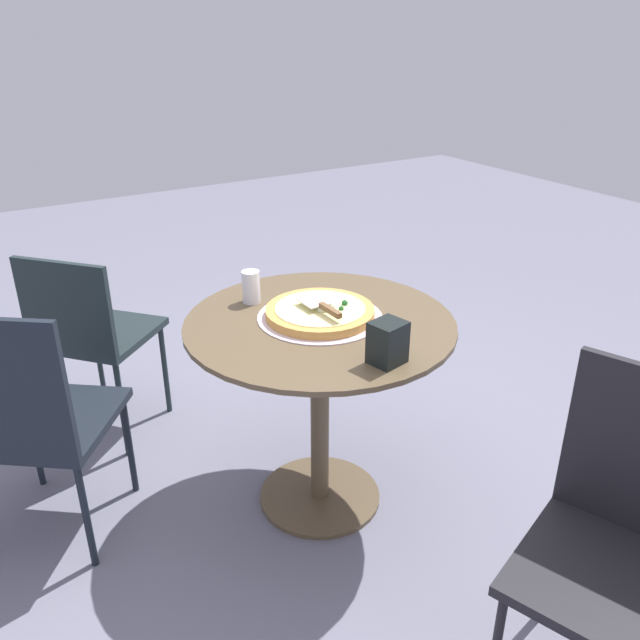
# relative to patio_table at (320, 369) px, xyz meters

# --- Properties ---
(ground_plane) EXTENTS (10.00, 10.00, 0.00)m
(ground_plane) POSITION_rel_patio_table_xyz_m (0.00, 0.00, -0.56)
(ground_plane) COLOR slate
(patio_table) EXTENTS (0.91, 0.91, 0.75)m
(patio_table) POSITION_rel_patio_table_xyz_m (0.00, 0.00, 0.00)
(patio_table) COLOR brown
(patio_table) RESTS_ON ground
(pizza_on_tray) EXTENTS (0.43, 0.43, 0.05)m
(pizza_on_tray) POSITION_rel_patio_table_xyz_m (-0.02, 0.01, 0.20)
(pizza_on_tray) COLOR silver
(pizza_on_tray) RESTS_ON patio_table
(pizza_server) EXTENTS (0.21, 0.08, 0.02)m
(pizza_server) POSITION_rel_patio_table_xyz_m (0.02, -0.00, 0.25)
(pizza_server) COLOR silver
(pizza_server) RESTS_ON pizza_on_tray
(drinking_cup) EXTENTS (0.06, 0.06, 0.12)m
(drinking_cup) POSITION_rel_patio_table_xyz_m (-0.26, -0.12, 0.25)
(drinking_cup) COLOR white
(drinking_cup) RESTS_ON patio_table
(napkin_dispenser) EXTENTS (0.11, 0.11, 0.13)m
(napkin_dispenser) POSITION_rel_patio_table_xyz_m (0.35, 0.02, 0.25)
(napkin_dispenser) COLOR black
(napkin_dispenser) RESTS_ON patio_table
(patio_chair_near) EXTENTS (0.58, 0.58, 0.85)m
(patio_chair_near) POSITION_rel_patio_table_xyz_m (-0.85, -0.59, -0.05)
(patio_chair_near) COLOR #1D292B
(patio_chair_near) RESTS_ON ground
(patio_chair_far) EXTENTS (0.62, 0.62, 0.91)m
(patio_chair_far) POSITION_rel_patio_table_xyz_m (-0.31, -0.91, -0.04)
(patio_chair_far) COLOR black
(patio_chair_far) RESTS_ON ground
(patio_chair_corner) EXTENTS (0.55, 0.55, 0.91)m
(patio_chair_corner) POSITION_rel_patio_table_xyz_m (1.02, 0.26, -0.04)
(patio_chair_corner) COLOR black
(patio_chair_corner) RESTS_ON ground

